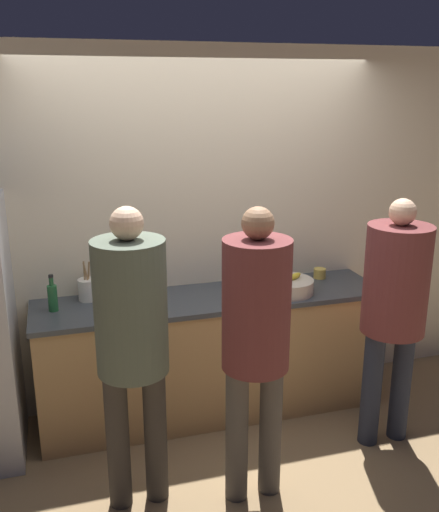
# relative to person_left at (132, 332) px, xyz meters

# --- Properties ---
(ground_plane) EXTENTS (14.00, 14.00, 0.00)m
(ground_plane) POSITION_rel_person_left_xyz_m (0.67, 0.47, -1.06)
(ground_plane) COLOR #8C704C
(wall_back) EXTENTS (5.20, 0.06, 2.60)m
(wall_back) POSITION_rel_person_left_xyz_m (0.67, 1.12, 0.24)
(wall_back) COLOR beige
(wall_back) RESTS_ON ground_plane
(counter) EXTENTS (2.46, 0.63, 0.90)m
(counter) POSITION_rel_person_left_xyz_m (0.67, 0.82, -0.61)
(counter) COLOR tan
(counter) RESTS_ON ground_plane
(person_left) EXTENTS (0.39, 0.39, 1.74)m
(person_left) POSITION_rel_person_left_xyz_m (0.00, 0.00, 0.00)
(person_left) COLOR #38332D
(person_left) RESTS_ON ground_plane
(person_center) EXTENTS (0.37, 0.37, 1.73)m
(person_center) POSITION_rel_person_left_xyz_m (0.65, -0.13, -0.02)
(person_center) COLOR #4C4742
(person_center) RESTS_ON ground_plane
(person_right) EXTENTS (0.41, 0.41, 1.67)m
(person_right) POSITION_rel_person_left_xyz_m (1.68, 0.13, -0.04)
(person_right) COLOR #232838
(person_right) RESTS_ON ground_plane
(fruit_bowl) EXTENTS (0.36, 0.36, 0.14)m
(fruit_bowl) POSITION_rel_person_left_xyz_m (1.21, 0.72, -0.11)
(fruit_bowl) COLOR beige
(fruit_bowl) RESTS_ON counter
(utensil_crock) EXTENTS (0.13, 0.13, 0.28)m
(utensil_crock) POSITION_rel_person_left_xyz_m (-0.17, 0.98, -0.08)
(utensil_crock) COLOR silver
(utensil_crock) RESTS_ON counter
(bottle_dark) EXTENTS (0.07, 0.07, 0.26)m
(bottle_dark) POSITION_rel_person_left_xyz_m (-0.02, 1.03, -0.06)
(bottle_dark) COLOR #333338
(bottle_dark) RESTS_ON counter
(bottle_green) EXTENTS (0.06, 0.06, 0.25)m
(bottle_green) POSITION_rel_person_left_xyz_m (-0.40, 0.84, -0.06)
(bottle_green) COLOR #236033
(bottle_green) RESTS_ON counter
(cup_red) EXTENTS (0.08, 0.08, 0.10)m
(cup_red) POSITION_rel_person_left_xyz_m (1.22, 0.99, -0.11)
(cup_red) COLOR #A33D33
(cup_red) RESTS_ON counter
(cup_yellow) EXTENTS (0.09, 0.09, 0.08)m
(cup_yellow) POSITION_rel_person_left_xyz_m (1.57, 0.95, -0.12)
(cup_yellow) COLOR gold
(cup_yellow) RESTS_ON counter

